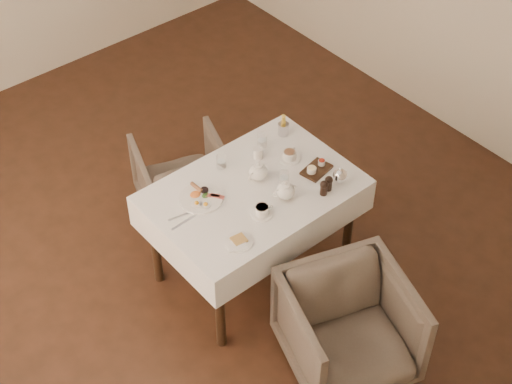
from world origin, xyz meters
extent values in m
plane|color=black|center=(0.00, 0.00, 0.00)|extent=(5.00, 5.00, 0.00)
cube|color=black|center=(0.00, -0.48, 0.72)|extent=(1.20, 0.80, 0.04)
cube|color=white|center=(0.00, -0.48, 0.64)|extent=(1.28, 0.88, 0.23)
cylinder|color=black|center=(-0.54, -0.14, 0.35)|extent=(0.06, 0.06, 0.70)
cylinder|color=black|center=(0.54, -0.14, 0.35)|extent=(0.06, 0.06, 0.70)
cylinder|color=black|center=(-0.54, -0.82, 0.35)|extent=(0.06, 0.06, 0.70)
cylinder|color=black|center=(0.54, -0.82, 0.35)|extent=(0.06, 0.06, 0.70)
imported|color=brown|center=(-0.04, -1.41, 0.33)|extent=(0.90, 0.91, 0.66)
imported|color=brown|center=(0.00, 0.32, 0.29)|extent=(0.78, 0.80, 0.57)
cylinder|color=white|center=(-0.30, -0.34, 0.76)|extent=(0.27, 0.27, 0.01)
ellipsoid|color=orange|center=(-0.31, -0.30, 0.77)|extent=(0.07, 0.06, 0.02)
cylinder|color=brown|center=(-0.27, -0.26, 0.78)|extent=(0.03, 0.10, 0.03)
cylinder|color=black|center=(-0.24, -0.31, 0.77)|extent=(0.05, 0.05, 0.02)
cube|color=maroon|center=(-0.22, -0.39, 0.77)|extent=(0.09, 0.09, 0.01)
ellipsoid|color=#264C19|center=(-0.26, -0.35, 0.77)|extent=(0.05, 0.04, 0.02)
cylinder|color=white|center=(-0.35, -0.77, 0.76)|extent=(0.16, 0.16, 0.01)
cube|color=olive|center=(-0.34, -0.76, 0.77)|extent=(0.09, 0.09, 0.01)
cube|color=white|center=(-0.37, -0.79, 0.76)|extent=(0.13, 0.12, 0.01)
cylinder|color=white|center=(0.22, -0.27, 0.79)|extent=(0.08, 0.08, 0.07)
cylinder|color=white|center=(-0.10, -0.68, 0.76)|extent=(0.13, 0.13, 0.01)
cylinder|color=white|center=(-0.10, -0.68, 0.79)|extent=(0.11, 0.11, 0.06)
cylinder|color=#B1774F|center=(-0.10, -0.68, 0.82)|extent=(0.08, 0.08, 0.00)
cylinder|color=white|center=(0.36, -0.42, 0.76)|extent=(0.13, 0.13, 0.01)
cylinder|color=white|center=(0.36, -0.42, 0.79)|extent=(0.11, 0.11, 0.06)
cylinder|color=#B1774F|center=(0.36, -0.42, 0.82)|extent=(0.08, 0.08, 0.00)
cylinder|color=silver|center=(-0.02, -0.19, 0.80)|extent=(0.07, 0.07, 0.09)
cylinder|color=silver|center=(0.19, -0.56, 0.80)|extent=(0.07, 0.07, 0.09)
cylinder|color=silver|center=(0.31, -0.20, 0.80)|extent=(0.08, 0.08, 0.09)
cube|color=black|center=(0.42, -0.61, 0.76)|extent=(0.21, 0.16, 0.02)
cylinder|color=white|center=(0.38, -0.61, 0.79)|extent=(0.06, 0.06, 0.03)
cylinder|color=maroon|center=(0.47, -0.60, 0.79)|extent=(0.05, 0.05, 0.03)
cylinder|color=silver|center=(0.50, -0.20, 0.80)|extent=(0.07, 0.07, 0.09)
cube|color=silver|center=(-0.47, -0.38, 0.76)|extent=(0.19, 0.05, 0.00)
cube|color=silver|center=(-0.49, -0.44, 0.76)|extent=(0.20, 0.03, 0.00)
camera|label=1|loc=(-2.23, -3.18, 4.08)|focal=55.00mm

